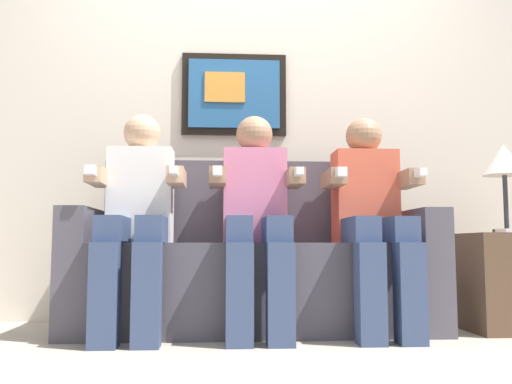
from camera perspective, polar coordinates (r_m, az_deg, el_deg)
The scene contains 9 objects.
ground_plane at distance 2.62m, azimuth 0.22°, elevation -15.10°, with size 5.55×5.55×0.00m, color #9E9384.
back_wall_assembly at distance 3.45m, azimuth -0.72°, elevation 8.99°, with size 4.27×0.10×2.60m.
couch at distance 2.91m, azimuth -0.23°, elevation -7.96°, with size 1.87×0.58×0.90m.
person_on_left at distance 2.77m, azimuth -12.09°, elevation -1.88°, with size 0.46×0.56×1.11m.
person_in_middle at distance 2.75m, azimuth -0.01°, elevation -1.97°, with size 0.46×0.56×1.11m.
person_on_right at distance 2.84m, azimuth 11.75°, elevation -1.98°, with size 0.46×0.56×1.11m.
side_table_right at distance 3.16m, azimuth 24.13°, elevation -8.42°, with size 0.40×0.40×0.50m.
table_lamp at distance 3.16m, azimuth 24.09°, elevation 2.64°, with size 0.22×0.22×0.46m.
spare_remote_on_table at distance 3.06m, azimuth 23.98°, elevation -3.66°, with size 0.04×0.13×0.02m, color white.
Camera 1 is at (-0.18, -2.58, 0.43)m, focal length 39.02 mm.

